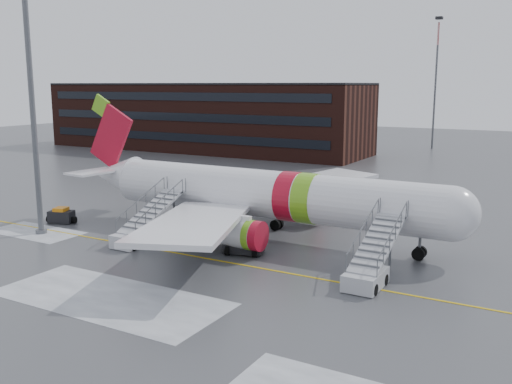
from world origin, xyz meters
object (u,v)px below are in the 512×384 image
Objects in this scene: pushback_tug at (241,244)px; light_mast_near at (28,53)px; airstair_aft at (140,230)px; airliner at (258,194)px; baggage_tractor at (61,216)px; uld_container at (192,235)px; airstair_fwd at (370,267)px.

light_mast_near reaches higher than pushback_tug.
airstair_aft is at bearing 10.56° from light_mast_near.
airliner is 20.97m from light_mast_near.
baggage_tractor is at bearing 112.17° from light_mast_near.
pushback_tug is (1.41, -4.95, -2.71)m from airliner.
pushback_tug is at bearing -0.64° from uld_container.
uld_container is at bearing 14.57° from light_mast_near.
airliner is 4.55× the size of airstair_fwd.
airliner is 18.09m from baggage_tractor.
airliner reaches higher than uld_container.
airstair_aft is at bearing -135.72° from airliner.
airstair_fwd reaches higher than uld_container.
baggage_tractor is (-17.18, -4.90, -2.83)m from airliner.
uld_container is (-14.53, 1.64, -0.27)m from airstair_fwd.
airliner reaches higher than pushback_tug.
light_mast_near reaches higher than uld_container.
airliner is at bearing 44.28° from airstair_aft.
airstair_fwd is 14.63m from uld_container.
airstair_fwd is 18.25m from airstair_aft.
pushback_tug is at bearing -74.09° from airliner.
pushback_tug is 18.59m from baggage_tractor.
airstair_aft is 8.28m from pushback_tug.
airliner is 12.37× the size of baggage_tractor.
uld_container is 14.19m from baggage_tractor.
light_mast_near is at bearing -165.43° from uld_container.
airstair_aft is 16.28m from light_mast_near.
uld_container is at bearing -121.39° from airliner.
pushback_tug is 0.11× the size of light_mast_near.
pushback_tug is 1.10× the size of baggage_tractor.
pushback_tug is (8.11, 1.59, -0.36)m from airstair_aft.
uld_container reaches higher than pushback_tug.
airstair_fwd is at bearing 0.00° from airstair_aft.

